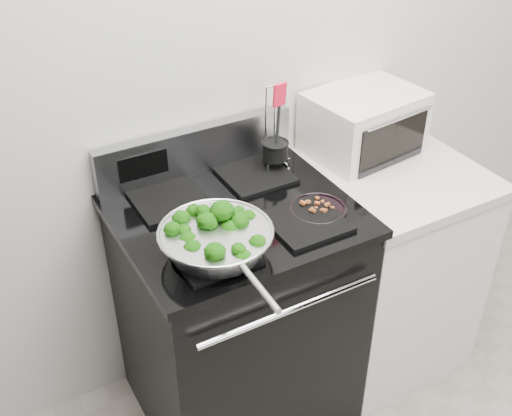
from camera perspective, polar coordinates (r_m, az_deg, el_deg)
back_wall at (r=2.37m, az=0.66°, el=13.82°), size 4.00×0.02×2.70m
gas_range at (r=2.46m, az=-1.66°, el=-9.25°), size 0.79×0.69×1.13m
counter at (r=2.77m, az=11.04°, el=-4.75°), size 0.62×0.68×0.92m
skillet at (r=1.95m, az=-3.56°, el=-2.82°), size 0.36×0.57×0.08m
broccoli_pile at (r=1.94m, az=-3.61°, el=-2.31°), size 0.28×0.28×0.10m
bacon_plate at (r=2.17m, az=5.55°, el=0.10°), size 0.19×0.19×0.04m
utensil_holder at (r=2.37m, az=1.71°, el=4.77°), size 0.11×0.11×0.35m
toaster_oven at (r=2.57m, az=9.57°, el=7.51°), size 0.46×0.37×0.24m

